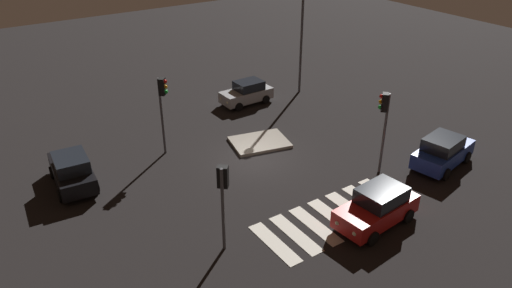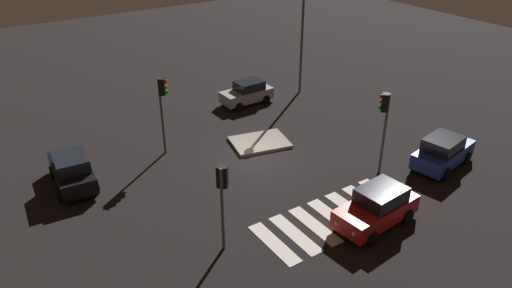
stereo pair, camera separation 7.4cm
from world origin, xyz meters
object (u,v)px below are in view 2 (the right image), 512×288
at_px(traffic_light_east, 384,114).
at_px(street_lamp, 303,15).
at_px(traffic_light_west, 163,97).
at_px(traffic_light_south, 222,187).
at_px(traffic_island, 260,142).
at_px(car_blue, 443,152).
at_px(car_black, 72,170).
at_px(car_silver, 247,93).
at_px(car_red, 377,207).

relative_size(traffic_light_east, street_lamp, 0.53).
relative_size(traffic_light_west, traffic_light_south, 1.16).
bearing_deg(traffic_light_east, traffic_island, -15.80).
xyz_separation_m(car_blue, traffic_light_east, (-3.48, 1.51, 2.59)).
distance_m(car_black, traffic_light_south, 9.75).
bearing_deg(traffic_light_west, car_blue, 3.20).
bearing_deg(street_lamp, traffic_light_east, -108.00).
bearing_deg(street_lamp, car_silver, 175.49).
distance_m(car_blue, car_silver, 14.14).
height_order(traffic_light_west, street_lamp, street_lamp).
bearing_deg(street_lamp, traffic_light_west, -164.97).
xyz_separation_m(traffic_light_west, traffic_light_east, (8.63, -8.31, -0.03)).
distance_m(car_blue, street_lamp, 14.04).
distance_m(car_red, traffic_light_east, 5.39).
height_order(car_blue, car_silver, car_blue).
distance_m(traffic_light_west, traffic_light_east, 11.97).
bearing_deg(traffic_island, traffic_light_east, -61.02).
bearing_deg(car_red, traffic_light_south, -25.49).
height_order(car_black, car_silver, car_black).
xyz_separation_m(car_red, traffic_light_west, (-5.18, 11.55, 2.61)).
bearing_deg(car_red, traffic_light_east, -141.95).
height_order(car_blue, traffic_light_south, traffic_light_south).
xyz_separation_m(car_red, street_lamp, (7.22, 14.88, 4.92)).
bearing_deg(car_black, car_blue, -113.44).
xyz_separation_m(traffic_island, traffic_light_west, (-5.15, 2.02, 3.42)).
bearing_deg(traffic_light_west, street_lamp, 57.27).
relative_size(car_blue, traffic_light_east, 0.95).
relative_size(car_black, car_red, 0.98).
bearing_deg(traffic_light_east, car_red, 88.54).
distance_m(car_black, traffic_light_west, 6.13).
bearing_deg(car_black, traffic_light_west, -80.37).
xyz_separation_m(car_silver, car_red, (-2.71, -15.24, 0.09)).
distance_m(car_blue, traffic_light_west, 15.80).
distance_m(car_silver, traffic_light_south, 16.00).
height_order(car_red, street_lamp, street_lamp).
height_order(traffic_island, traffic_light_west, traffic_light_west).
distance_m(traffic_island, street_lamp, 10.69).
relative_size(traffic_island, street_lamp, 0.44).
distance_m(car_black, car_red, 15.38).
xyz_separation_m(car_red, traffic_light_south, (-6.64, 2.44, 2.13)).
bearing_deg(traffic_light_east, car_black, 16.34).
xyz_separation_m(car_black, traffic_light_east, (14.14, -7.80, 2.60)).
relative_size(car_red, traffic_light_south, 1.08).
height_order(car_red, traffic_light_south, traffic_light_south).
relative_size(traffic_island, car_red, 0.88).
relative_size(traffic_light_south, traffic_light_east, 0.87).
height_order(car_red, traffic_light_east, traffic_light_east).
xyz_separation_m(car_silver, traffic_light_south, (-9.35, -12.79, 2.22)).
height_order(car_blue, traffic_light_west, traffic_light_west).
distance_m(car_silver, traffic_light_west, 9.12).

